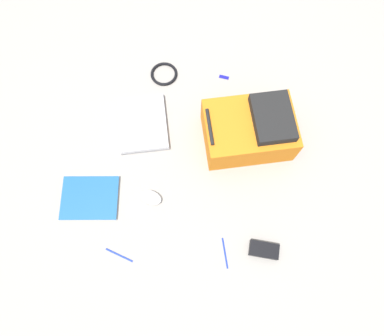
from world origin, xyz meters
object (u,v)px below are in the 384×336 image
at_px(laptop, 143,124).
at_px(computer_mouse, 151,197).
at_px(power_brick, 264,250).
at_px(pen_blue, 119,255).
at_px(backpack, 250,130).
at_px(pen_black, 225,253).
at_px(usb_stick, 224,77).
at_px(cable_coil, 164,74).
at_px(book_manual, 90,198).

bearing_deg(laptop, computer_mouse, -163.69).
distance_m(power_brick, pen_blue, 0.65).
bearing_deg(laptop, backpack, -89.80).
xyz_separation_m(backpack, pen_blue, (-0.66, 0.52, -0.09)).
distance_m(power_brick, pen_black, 0.17).
height_order(laptop, usb_stick, laptop).
height_order(backpack, pen_black, backpack).
height_order(cable_coil, usb_stick, cable_coil).
bearing_deg(book_manual, pen_blue, -141.39).
distance_m(backpack, book_manual, 0.83).
bearing_deg(pen_blue, backpack, -38.48).
height_order(book_manual, power_brick, power_brick).
relative_size(backpack, cable_coil, 3.34).
relative_size(laptop, book_manual, 1.22).
relative_size(book_manual, cable_coil, 2.03).
height_order(computer_mouse, pen_black, computer_mouse).
bearing_deg(cable_coil, laptop, 169.70).
distance_m(cable_coil, pen_black, 0.99).
xyz_separation_m(backpack, pen_black, (-0.58, 0.05, -0.09)).
xyz_separation_m(laptop, pen_black, (-0.58, -0.48, -0.01)).
relative_size(power_brick, pen_blue, 0.96).
relative_size(cable_coil, power_brick, 1.11).
height_order(backpack, pen_blue, backpack).
bearing_deg(pen_blue, laptop, 1.05).
xyz_separation_m(pen_blue, usb_stick, (0.99, -0.37, -0.00)).
height_order(pen_black, usb_stick, same).
relative_size(computer_mouse, pen_blue, 0.76).
bearing_deg(computer_mouse, power_brick, -91.98).
bearing_deg(book_manual, backpack, -59.60).
xyz_separation_m(cable_coil, pen_black, (-0.89, -0.43, -0.00)).
bearing_deg(laptop, cable_coil, -10.30).
relative_size(pen_blue, usb_stick, 2.63).
bearing_deg(pen_blue, book_manual, 38.61).
height_order(book_manual, cable_coil, book_manual).
xyz_separation_m(book_manual, pen_black, (-0.16, -0.66, -0.01)).
distance_m(book_manual, usb_stick, 0.94).
distance_m(cable_coil, pen_blue, 0.96).
bearing_deg(cable_coil, computer_mouse, -175.55).
bearing_deg(book_manual, cable_coil, -17.92).
xyz_separation_m(computer_mouse, usb_stick, (0.71, -0.27, -0.01)).
bearing_deg(cable_coil, book_manual, 162.08).
height_order(backpack, usb_stick, backpack).
bearing_deg(backpack, laptop, 90.20).
bearing_deg(laptop, pen_blue, -178.95).
distance_m(book_manual, pen_black, 0.68).
bearing_deg(cable_coil, pen_blue, 177.37).
relative_size(book_manual, pen_blue, 2.16).
relative_size(power_brick, usb_stick, 2.53).
height_order(computer_mouse, power_brick, computer_mouse).
distance_m(computer_mouse, power_brick, 0.57).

